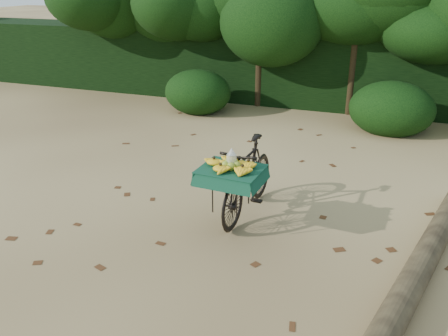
% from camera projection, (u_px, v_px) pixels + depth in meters
% --- Properties ---
extents(ground, '(80.00, 80.00, 0.00)m').
position_uv_depth(ground, '(268.00, 204.00, 7.03)').
color(ground, tan).
rests_on(ground, ground).
extents(vendor_bicycle, '(0.81, 1.85, 1.09)m').
position_uv_depth(vendor_bicycle, '(247.00, 177.00, 6.54)').
color(vendor_bicycle, black).
rests_on(vendor_bicycle, ground).
extents(fallen_log, '(1.27, 4.01, 0.29)m').
position_uv_depth(fallen_log, '(427.00, 254.00, 5.50)').
color(fallen_log, brown).
rests_on(fallen_log, ground).
extents(hedge_backdrop, '(26.00, 1.80, 1.80)m').
position_uv_depth(hedge_backdrop, '(336.00, 70.00, 12.16)').
color(hedge_backdrop, black).
rests_on(hedge_backdrop, ground).
extents(tree_row, '(14.50, 2.00, 4.00)m').
position_uv_depth(tree_row, '(307.00, 27.00, 11.26)').
color(tree_row, black).
rests_on(tree_row, ground).
extents(bush_clumps, '(8.80, 1.70, 0.90)m').
position_uv_depth(bush_clumps, '(343.00, 107.00, 10.43)').
color(bush_clumps, black).
rests_on(bush_clumps, ground).
extents(leaf_litter, '(7.00, 7.30, 0.01)m').
position_uv_depth(leaf_litter, '(279.00, 186.00, 7.60)').
color(leaf_litter, '#4D2B14').
rests_on(leaf_litter, ground).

